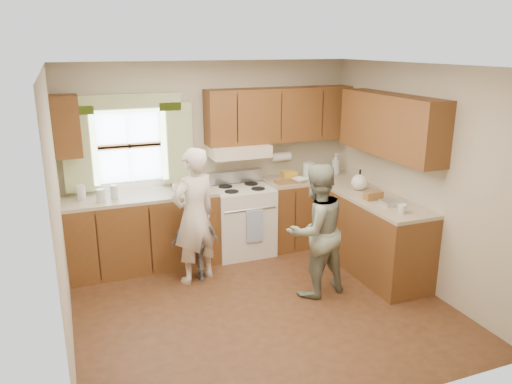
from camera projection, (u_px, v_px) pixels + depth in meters
name	position (u px, v px, depth m)	size (l,w,h in m)	color
room	(261.00, 194.00, 5.00)	(3.80, 3.80, 3.80)	#442915
kitchen_fixtures	(274.00, 197.00, 6.29)	(3.80, 2.25, 2.15)	#48240F
stove	(242.00, 219.00, 6.61)	(0.76, 0.67, 1.07)	silver
woman_left	(194.00, 216.00, 5.71)	(0.58, 0.38, 1.60)	silver
woman_right	(316.00, 231.00, 5.42)	(0.72, 0.56, 1.49)	#223D25
child	(195.00, 243.00, 5.80)	(0.56, 0.23, 0.95)	slate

